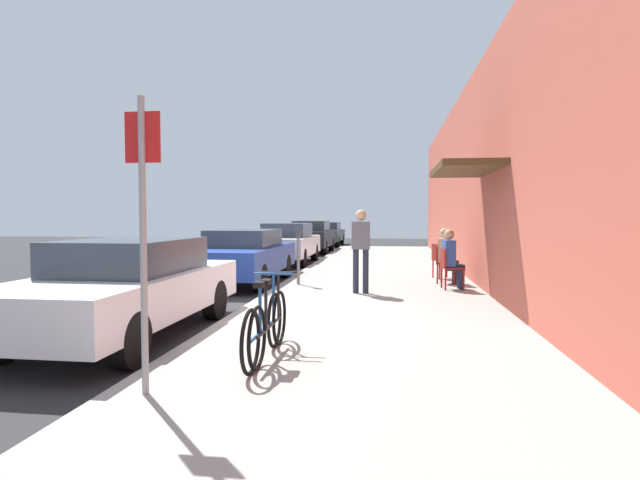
# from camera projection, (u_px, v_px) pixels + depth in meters

# --- Properties ---
(ground_plane) EXTENTS (60.00, 60.00, 0.00)m
(ground_plane) POSITION_uv_depth(u_px,v_px,m) (245.00, 311.00, 8.96)
(ground_plane) COLOR #2D2D30
(sidewalk_slab) EXTENTS (4.50, 32.00, 0.12)m
(sidewalk_slab) POSITION_uv_depth(u_px,v_px,m) (376.00, 294.00, 10.63)
(sidewalk_slab) COLOR #9E9B93
(sidewalk_slab) RESTS_ON ground_plane
(building_facade) EXTENTS (1.40, 32.00, 5.15)m
(building_facade) POSITION_uv_depth(u_px,v_px,m) (496.00, 172.00, 10.19)
(building_facade) COLOR #BC5442
(building_facade) RESTS_ON ground_plane
(parked_car_0) EXTENTS (1.80, 4.40, 1.36)m
(parked_car_0) POSITION_uv_depth(u_px,v_px,m) (127.00, 286.00, 7.04)
(parked_car_0) COLOR silver
(parked_car_0) RESTS_ON ground_plane
(parked_car_1) EXTENTS (1.80, 4.40, 1.35)m
(parked_car_1) POSITION_uv_depth(u_px,v_px,m) (243.00, 255.00, 12.62)
(parked_car_1) COLOR navy
(parked_car_1) RESTS_ON ground_plane
(parked_car_2) EXTENTS (1.80, 4.40, 1.44)m
(parked_car_2) POSITION_uv_depth(u_px,v_px,m) (287.00, 243.00, 18.04)
(parked_car_2) COLOR silver
(parked_car_2) RESTS_ON ground_plane
(parked_car_3) EXTENTS (1.80, 4.40, 1.48)m
(parked_car_3) POSITION_uv_depth(u_px,v_px,m) (311.00, 236.00, 23.59)
(parked_car_3) COLOR black
(parked_car_3) RESTS_ON ground_plane
(parked_car_4) EXTENTS (1.80, 4.40, 1.35)m
(parked_car_4) POSITION_uv_depth(u_px,v_px,m) (326.00, 233.00, 29.12)
(parked_car_4) COLOR #47514C
(parked_car_4) RESTS_ON ground_plane
(parking_meter) EXTENTS (0.12, 0.10, 1.32)m
(parking_meter) POSITION_uv_depth(u_px,v_px,m) (298.00, 251.00, 11.61)
(parking_meter) COLOR slate
(parking_meter) RESTS_ON sidewalk_slab
(street_sign) EXTENTS (0.32, 0.06, 2.60)m
(street_sign) POSITION_uv_depth(u_px,v_px,m) (143.00, 222.00, 4.39)
(street_sign) COLOR gray
(street_sign) RESTS_ON sidewalk_slab
(bicycle_0) EXTENTS (0.46, 1.71, 0.90)m
(bicycle_0) POSITION_uv_depth(u_px,v_px,m) (264.00, 327.00, 5.50)
(bicycle_0) COLOR black
(bicycle_0) RESTS_ON sidewalk_slab
(bicycle_1) EXTENTS (0.46, 1.71, 0.90)m
(bicycle_1) POSITION_uv_depth(u_px,v_px,m) (269.00, 324.00, 5.65)
(bicycle_1) COLOR black
(bicycle_1) RESTS_ON sidewalk_slab
(cafe_chair_0) EXTENTS (0.49, 0.49, 0.87)m
(cafe_chair_0) POSITION_uv_depth(u_px,v_px,m) (449.00, 266.00, 10.85)
(cafe_chair_0) COLOR maroon
(cafe_chair_0) RESTS_ON sidewalk_slab
(seated_patron_0) EXTENTS (0.46, 0.39, 1.29)m
(seated_patron_0) POSITION_uv_depth(u_px,v_px,m) (452.00, 257.00, 10.84)
(seated_patron_0) COLOR #232838
(seated_patron_0) RESTS_ON sidewalk_slab
(cafe_chair_1) EXTENTS (0.56, 0.56, 0.87)m
(cafe_chair_1) POSITION_uv_depth(u_px,v_px,m) (444.00, 262.00, 11.82)
(cafe_chair_1) COLOR maroon
(cafe_chair_1) RESTS_ON sidewalk_slab
(seated_patron_1) EXTENTS (0.51, 0.46, 1.29)m
(seated_patron_1) POSITION_uv_depth(u_px,v_px,m) (447.00, 254.00, 11.78)
(seated_patron_1) COLOR #232838
(seated_patron_1) RESTS_ON sidewalk_slab
(cafe_chair_2) EXTENTS (0.56, 0.56, 0.87)m
(cafe_chair_2) POSITION_uv_depth(u_px,v_px,m) (440.00, 259.00, 12.70)
(cafe_chair_2) COLOR maroon
(cafe_chair_2) RESTS_ON sidewalk_slab
(pedestrian_standing) EXTENTS (0.36, 0.22, 1.70)m
(pedestrian_standing) POSITION_uv_depth(u_px,v_px,m) (361.00, 244.00, 10.24)
(pedestrian_standing) COLOR #232838
(pedestrian_standing) RESTS_ON sidewalk_slab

